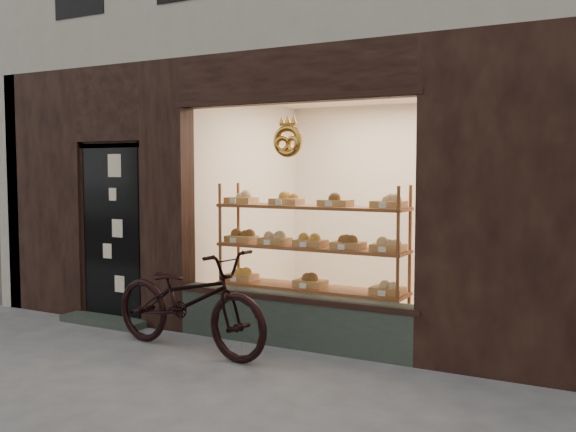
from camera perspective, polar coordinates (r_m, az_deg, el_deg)
The scene contains 3 objects.
ground at distance 5.51m, azimuth -14.81°, elevation -15.76°, with size 90.00×90.00×0.00m, color #55555A.
display_shelf at distance 7.11m, azimuth 2.01°, elevation -3.83°, with size 2.20×0.45×1.70m.
bicycle at distance 6.68m, azimuth -8.82°, elevation -7.40°, with size 0.70×2.02×1.06m, color black.
Camera 1 is at (3.56, -3.76, 1.87)m, focal length 40.00 mm.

